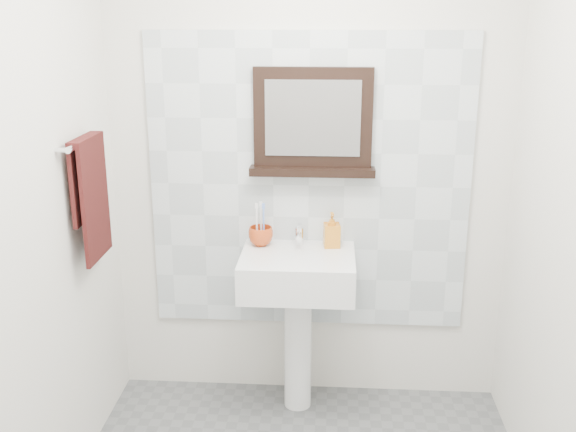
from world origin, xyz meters
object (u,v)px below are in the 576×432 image
object	(u,v)px
pedestal_sink	(298,289)
framed_mirror	(313,125)
toothbrush_cup	(261,236)
soap_dispenser	(332,230)
hand_towel	(90,189)

from	to	relation	value
pedestal_sink	framed_mirror	bearing A→B (deg)	72.16
framed_mirror	toothbrush_cup	bearing A→B (deg)	-164.11
soap_dispenser	framed_mirror	world-z (taller)	framed_mirror
soap_dispenser	framed_mirror	distance (m)	0.53
pedestal_sink	hand_towel	bearing A→B (deg)	-163.63
framed_mirror	hand_towel	world-z (taller)	framed_mirror
pedestal_sink	framed_mirror	xyz separation A→B (m)	(0.06, 0.19, 0.78)
framed_mirror	hand_towel	size ratio (longest dim) A/B	1.11
framed_mirror	hand_towel	distance (m)	1.08
toothbrush_cup	framed_mirror	distance (m)	0.61
soap_dispenser	hand_towel	world-z (taller)	hand_towel
toothbrush_cup	framed_mirror	size ratio (longest dim) A/B	0.20
toothbrush_cup	soap_dispenser	distance (m)	0.36
pedestal_sink	framed_mirror	size ratio (longest dim) A/B	1.57
pedestal_sink	soap_dispenser	xyz separation A→B (m)	(0.16, 0.12, 0.27)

